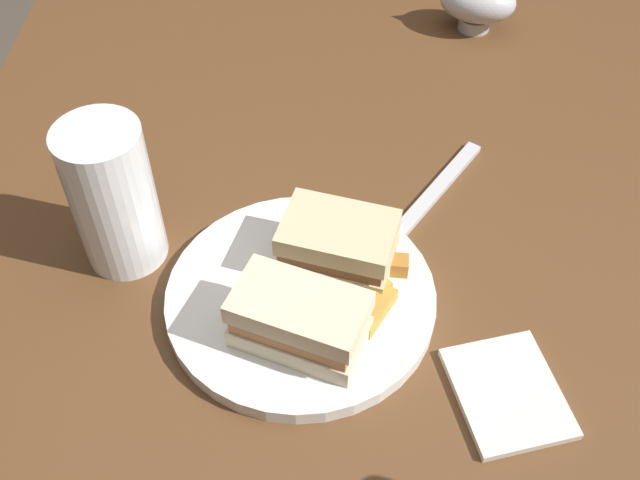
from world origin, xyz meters
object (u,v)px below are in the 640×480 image
(gravy_boat, at_px, (477,1))
(napkin, at_px, (507,393))
(plate, at_px, (301,298))
(sandwich_half_right, at_px, (339,244))
(pint_glass, at_px, (115,205))
(sandwich_half_left, at_px, (300,320))
(fork, at_px, (436,190))

(gravy_boat, distance_m, napkin, 0.59)
(plate, xyz_separation_m, sandwich_half_right, (0.04, -0.04, 0.04))
(gravy_boat, xyz_separation_m, napkin, (-0.59, 0.04, -0.04))
(plate, relative_size, pint_glass, 1.64)
(plate, distance_m, sandwich_half_left, 0.06)
(sandwich_half_right, xyz_separation_m, pint_glass, (0.03, 0.22, 0.02))
(sandwich_half_right, xyz_separation_m, gravy_boat, (0.45, -0.19, -0.00))
(pint_glass, height_order, napkin, pint_glass)
(plate, xyz_separation_m, pint_glass, (0.06, 0.18, 0.06))
(sandwich_half_left, height_order, gravy_boat, sandwich_half_left)
(sandwich_half_right, xyz_separation_m, napkin, (-0.14, -0.15, -0.04))
(pint_glass, relative_size, napkin, 1.45)
(plate, xyz_separation_m, gravy_boat, (0.49, -0.23, 0.03))
(fork, bearing_deg, gravy_boat, 21.25)
(pint_glass, bearing_deg, gravy_boat, -43.94)
(gravy_boat, relative_size, napkin, 1.13)
(sandwich_half_right, bearing_deg, plate, 136.63)
(fork, bearing_deg, sandwich_half_left, -179.88)
(plate, height_order, sandwich_half_left, sandwich_half_left)
(pint_glass, distance_m, fork, 0.35)
(sandwich_half_right, relative_size, pint_glass, 0.78)
(pint_glass, bearing_deg, fork, -74.30)
(fork, bearing_deg, napkin, -136.26)
(sandwich_half_right, bearing_deg, sandwich_half_left, 159.04)
(sandwich_half_right, distance_m, pint_glass, 0.22)
(gravy_boat, bearing_deg, pint_glass, 136.06)
(sandwich_half_left, xyz_separation_m, sandwich_half_right, (0.09, -0.03, -0.00))
(plate, relative_size, sandwich_half_left, 1.96)
(napkin, bearing_deg, sandwich_half_left, 75.97)
(plate, height_order, sandwich_half_right, sandwich_half_right)
(sandwich_half_left, relative_size, sandwich_half_right, 1.08)
(sandwich_half_left, distance_m, pint_glass, 0.22)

